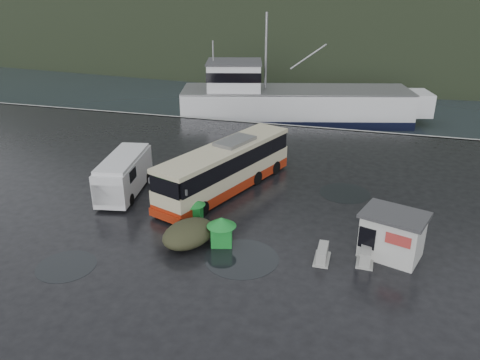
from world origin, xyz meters
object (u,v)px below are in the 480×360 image
(dome_tent, at_px, (189,244))
(fishing_trawler, at_px, (295,108))
(white_van, at_px, (126,193))
(waste_bin_left, at_px, (195,219))
(jersey_barrier_a, at_px, (365,261))
(jersey_barrier_b, at_px, (322,260))
(coach_bus, at_px, (227,190))
(waste_bin_right, at_px, (222,244))
(ticket_kiosk, at_px, (389,255))

(dome_tent, xyz_separation_m, fishing_trawler, (0.72, 28.94, 0.00))
(white_van, height_order, waste_bin_left, white_van)
(jersey_barrier_a, bearing_deg, fishing_trawler, 105.90)
(waste_bin_left, distance_m, dome_tent, 2.73)
(white_van, xyz_separation_m, jersey_barrier_b, (12.92, -4.53, 0.00))
(coach_bus, xyz_separation_m, white_van, (-6.06, -2.12, 0.00))
(waste_bin_right, xyz_separation_m, jersey_barrier_a, (7.13, 0.30, 0.00))
(ticket_kiosk, distance_m, jersey_barrier_a, 1.42)
(waste_bin_right, bearing_deg, fishing_trawler, 91.81)
(coach_bus, xyz_separation_m, ticket_kiosk, (10.01, -5.35, 0.00))
(white_van, bearing_deg, jersey_barrier_b, -29.14)
(jersey_barrier_a, xyz_separation_m, jersey_barrier_b, (-2.01, -0.46, 0.00))
(white_van, distance_m, ticket_kiosk, 16.39)
(waste_bin_right, xyz_separation_m, fishing_trawler, (-0.90, 28.48, 0.00))
(waste_bin_right, bearing_deg, waste_bin_left, 136.77)
(dome_tent, xyz_separation_m, ticket_kiosk, (9.89, 1.61, 0.00))
(white_van, height_order, ticket_kiosk, white_van)
(white_van, distance_m, jersey_barrier_b, 13.69)
(waste_bin_right, bearing_deg, dome_tent, -164.10)
(coach_bus, distance_m, white_van, 6.42)
(white_van, bearing_deg, fishing_trawler, 64.21)
(white_van, height_order, dome_tent, white_van)
(white_van, xyz_separation_m, waste_bin_right, (7.80, -4.38, 0.00))
(jersey_barrier_a, bearing_deg, white_van, 164.74)
(jersey_barrier_a, height_order, fishing_trawler, fishing_trawler)
(jersey_barrier_a, xyz_separation_m, fishing_trawler, (-8.03, 28.18, 0.00))
(white_van, bearing_deg, waste_bin_right, -39.11)
(waste_bin_right, height_order, fishing_trawler, fishing_trawler)
(fishing_trawler, bearing_deg, waste_bin_right, -102.73)
(waste_bin_left, height_order, waste_bin_right, waste_bin_right)
(ticket_kiosk, bearing_deg, jersey_barrier_a, -125.22)
(jersey_barrier_a, bearing_deg, waste_bin_right, -177.56)
(jersey_barrier_a, distance_m, jersey_barrier_b, 2.06)
(waste_bin_right, distance_m, jersey_barrier_a, 7.14)
(fishing_trawler, bearing_deg, coach_bus, -106.73)
(coach_bus, distance_m, waste_bin_right, 6.73)
(waste_bin_left, bearing_deg, dome_tent, -75.13)
(dome_tent, relative_size, fishing_trawler, 0.11)
(coach_bus, bearing_deg, jersey_barrier_b, -23.87)
(waste_bin_left, distance_m, fishing_trawler, 26.34)
(white_van, distance_m, waste_bin_right, 8.94)
(jersey_barrier_a, relative_size, jersey_barrier_b, 1.09)
(jersey_barrier_b, distance_m, fishing_trawler, 29.26)
(ticket_kiosk, relative_size, jersey_barrier_a, 1.88)
(jersey_barrier_b, bearing_deg, waste_bin_left, 162.57)
(waste_bin_right, relative_size, jersey_barrier_b, 1.05)
(waste_bin_left, xyz_separation_m, dome_tent, (0.70, -2.64, 0.00))
(white_van, bearing_deg, waste_bin_left, -31.64)
(waste_bin_right, bearing_deg, white_van, 150.71)
(jersey_barrier_a, height_order, jersey_barrier_b, jersey_barrier_a)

